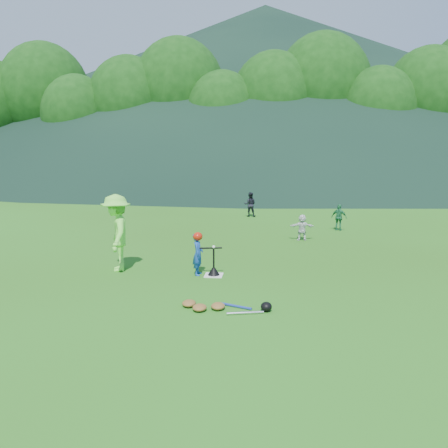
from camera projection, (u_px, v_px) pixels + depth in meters
The scene contains 14 objects.
ground at pixel (214, 276), 10.95m from camera, with size 120.00×120.00×0.00m, color #2C5B14.
home_plate at pixel (214, 275), 10.95m from camera, with size 0.45×0.45×0.02m, color silver.
baseball at pixel (214, 247), 10.83m from camera, with size 0.08×0.08×0.08m, color white.
batter_child at pixel (198, 254), 10.95m from camera, with size 0.39×0.25×1.07m, color #1743A0.
adult_coach at pixel (117, 233), 11.29m from camera, with size 1.29×0.74×2.00m, color #7BF548.
fielder_b at pixel (250, 204), 20.78m from camera, with size 0.56×0.44×1.16m, color black.
fielder_c at pixel (339, 217), 17.12m from camera, with size 0.61×0.25×1.04m, color #217041.
fielder_d at pixel (302, 227), 15.23m from camera, with size 0.85×0.27×0.92m, color silver.
batting_tee at pixel (214, 271), 10.93m from camera, with size 0.30×0.30×0.68m.
batter_gear at pixel (199, 237), 10.88m from camera, with size 0.73×0.26×0.43m.
equipment_pile at pixel (218, 306), 8.60m from camera, with size 1.80×0.61×0.19m.
outfield_fence at pixel (254, 179), 38.31m from camera, with size 70.07×0.08×1.33m.
tree_line at pixel (259, 98), 42.77m from camera, with size 70.04×11.40×14.82m.
distant_hills at pixel (227, 93), 89.53m from camera, with size 155.00×140.00×32.00m.
Camera 1 is at (1.35, -10.51, 3.08)m, focal length 35.00 mm.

